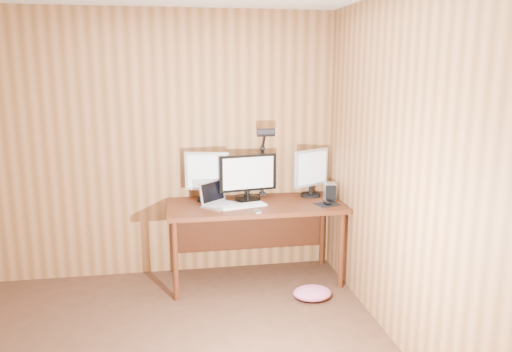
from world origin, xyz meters
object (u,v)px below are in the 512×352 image
object	(u,v)px
laptop	(217,199)
mouse	(327,202)
desk	(254,214)
desk_lamp	(264,152)
keyboard	(243,206)
speaker	(327,189)
monitor_center	(248,177)
hard_drive	(330,192)
phone	(257,212)
monitor_right	(311,171)
monitor_left	(207,175)

from	to	relation	value
laptop	mouse	xyz separation A→B (m)	(0.99, -0.15, -0.03)
desk	desk_lamp	size ratio (longest dim) A/B	2.23
keyboard	speaker	size ratio (longest dim) A/B	3.64
desk	laptop	xyz separation A→B (m)	(-0.35, -0.07, 0.18)
monitor_center	hard_drive	xyz separation A→B (m)	(0.75, -0.15, -0.14)
keyboard	hard_drive	world-z (taller)	hard_drive
monitor_center	keyboard	distance (m)	0.32
phone	monitor_right	bearing A→B (deg)	33.51
phone	desk_lamp	distance (m)	0.68
desk	keyboard	bearing A→B (deg)	-127.88
monitor_right	keyboard	distance (m)	0.79
monitor_center	desk	bearing A→B (deg)	-65.81
hard_drive	monitor_right	bearing A→B (deg)	134.55
keyboard	mouse	distance (m)	0.77
keyboard	hard_drive	size ratio (longest dim) A/B	2.66
keyboard	mouse	bearing A→B (deg)	-17.92
monitor_right	desk_lamp	distance (m)	0.50
mouse	laptop	bearing A→B (deg)	161.84
keyboard	mouse	world-z (taller)	mouse
monitor_center	keyboard	size ratio (longest dim) A/B	1.26
desk	speaker	size ratio (longest dim) A/B	13.22
desk	mouse	bearing A→B (deg)	-18.41
desk	monitor_center	bearing A→B (deg)	123.55
monitor_right	keyboard	world-z (taller)	monitor_right
monitor_center	laptop	bearing A→B (deg)	-165.12
laptop	speaker	bearing A→B (deg)	-30.96
monitor_left	keyboard	distance (m)	0.46
monitor_left	speaker	xyz separation A→B (m)	(1.18, 0.03, -0.19)
speaker	desk_lamp	bearing A→B (deg)	179.52
monitor_right	desk_lamp	xyz separation A→B (m)	(-0.45, 0.04, 0.20)
monitor_right	keyboard	size ratio (longest dim) A/B	1.04
monitor_center	laptop	size ratio (longest dim) A/B	1.44
desk_lamp	laptop	bearing A→B (deg)	-162.41
monitor_left	phone	xyz separation A→B (m)	(0.39, -0.46, -0.24)
mouse	phone	world-z (taller)	mouse
monitor_left	monitor_right	xyz separation A→B (m)	(1.00, 0.00, -0.00)
desk	keyboard	world-z (taller)	keyboard
monitor_center	phone	bearing A→B (deg)	-96.81
keyboard	desk_lamp	distance (m)	0.59
speaker	mouse	bearing A→B (deg)	-107.62
keyboard	monitor_left	bearing A→B (deg)	124.25
monitor_left	mouse	size ratio (longest dim) A/B	4.04
laptop	monitor_left	bearing A→B (deg)	71.63
desk	mouse	xyz separation A→B (m)	(0.64, -0.21, 0.15)
monitor_center	monitor_left	distance (m)	0.38
mouse	desk_lamp	size ratio (longest dim) A/B	0.16
monitor_right	phone	distance (m)	0.80
keyboard	hard_drive	bearing A→B (deg)	-8.36
monitor_center	desk_lamp	world-z (taller)	desk_lamp
laptop	desk_lamp	distance (m)	0.65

